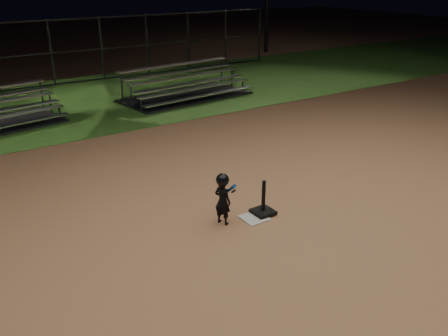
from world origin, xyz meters
TOP-DOWN VIEW (x-y plane):
  - ground at (0.00, 0.00)m, footprint 80.00×80.00m
  - grass_strip at (0.00, 10.00)m, footprint 60.00×8.00m
  - home_plate at (0.00, 0.00)m, footprint 0.45×0.45m
  - batting_tee at (0.23, 0.05)m, footprint 0.38×0.38m
  - child_batter at (-0.57, 0.17)m, footprint 0.41×0.61m
  - bleacher_right at (3.32, 8.46)m, footprint 4.67×2.63m
  - backstop_fence at (0.00, 13.00)m, footprint 20.08×0.08m

SIDE VIEW (x-z plane):
  - ground at x=0.00m, z-range 0.00..0.00m
  - grass_strip at x=0.00m, z-range 0.00..0.01m
  - home_plate at x=0.00m, z-range 0.00..0.02m
  - batting_tee at x=0.23m, z-range -0.19..0.46m
  - bleacher_right at x=3.32m, z-range -0.32..0.77m
  - child_batter at x=-0.57m, z-range 0.03..0.99m
  - backstop_fence at x=0.00m, z-range 0.00..2.50m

